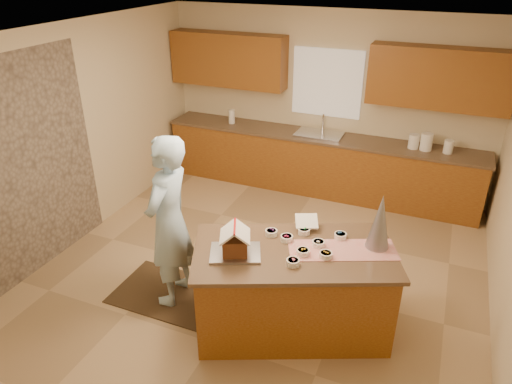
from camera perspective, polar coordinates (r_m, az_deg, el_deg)
floor at (r=5.60m, az=0.16°, el=-10.20°), size 5.50×5.50×0.00m
ceiling at (r=4.51m, az=0.21°, el=18.25°), size 5.50×5.50×0.00m
wall_back at (r=7.36m, az=8.52°, el=10.71°), size 5.50×5.50×0.00m
wall_front at (r=2.99m, az=-21.53°, el=-18.51°), size 5.50×5.50×0.00m
wall_left at (r=6.22m, az=-21.74°, el=5.97°), size 5.50×5.50×0.00m
stone_accent at (r=5.75m, az=-26.71°, el=2.17°), size 0.00×2.50×2.50m
window_curtain at (r=7.26m, az=8.62°, el=12.92°), size 1.05×0.03×1.00m
back_counter_base at (r=7.40m, az=7.44°, el=3.35°), size 4.80×0.60×0.88m
back_counter_top at (r=7.23m, az=7.65°, el=6.69°), size 4.85×0.63×0.04m
upper_cabinet_left at (r=7.58m, az=-3.37°, el=15.71°), size 1.85×0.35×0.80m
upper_cabinet_right at (r=6.85m, az=21.35°, el=12.73°), size 1.85×0.35×0.80m
sink at (r=7.23m, az=7.65°, el=6.61°), size 0.70×0.45×0.12m
faucet at (r=7.34m, az=8.12°, el=8.30°), size 0.03×0.03×0.28m
island_base at (r=4.71m, az=4.46°, el=-11.90°), size 2.00×1.53×0.88m
island_top at (r=4.43m, az=4.67°, el=-7.29°), size 2.11×1.64×0.04m
table_runner at (r=4.48m, az=10.44°, el=-6.91°), size 1.06×0.72×0.01m
baking_tray at (r=4.36m, az=-2.52°, el=-7.38°), size 0.56×0.49×0.02m
cookbook at (r=4.71m, az=6.14°, el=-3.54°), size 0.27×0.24×0.09m
tinsel_tree at (r=4.46m, az=14.79°, el=-3.52°), size 0.29×0.29×0.55m
rug at (r=5.43m, az=-10.09°, el=-12.04°), size 1.26×0.82×0.01m
boy at (r=4.87m, az=-10.47°, el=-3.61°), size 0.48×0.70×1.86m
canister_a at (r=6.99m, az=18.57°, el=5.84°), size 0.15×0.15×0.20m
canister_b at (r=6.98m, az=19.96°, el=5.74°), size 0.17×0.17×0.24m
canister_c at (r=6.99m, az=22.30°, el=5.11°), size 0.13×0.13×0.18m
paper_towel at (r=7.66m, az=-2.96°, el=9.12°), size 0.10×0.10×0.22m
gingerbread_house at (r=4.29m, az=-2.55°, el=-6.09°), size 0.36×0.36×0.28m
candy_bowls at (r=4.48m, az=5.98°, el=-6.23°), size 0.76×0.71×0.05m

